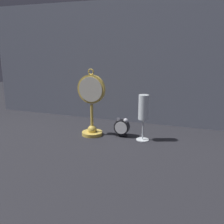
# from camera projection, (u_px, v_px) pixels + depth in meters

# --- Properties ---
(ground_plane) EXTENTS (4.00, 4.00, 0.00)m
(ground_plane) POSITION_uv_depth(u_px,v_px,m) (106.00, 139.00, 1.17)
(ground_plane) COLOR #232328
(fabric_backdrop_drape) EXTENTS (1.75, 0.01, 0.67)m
(fabric_backdrop_drape) POSITION_uv_depth(u_px,v_px,m) (127.00, 63.00, 1.38)
(fabric_backdrop_drape) COLOR slate
(fabric_backdrop_drape) RESTS_ON ground_plane
(pocket_watch_on_stand) EXTENTS (0.14, 0.10, 0.32)m
(pocket_watch_on_stand) POSITION_uv_depth(u_px,v_px,m) (92.00, 107.00, 1.19)
(pocket_watch_on_stand) COLOR gold
(pocket_watch_on_stand) RESTS_ON ground_plane
(alarm_clock_twin_bell) EXTENTS (0.07, 0.03, 0.09)m
(alarm_clock_twin_bell) POSITION_uv_depth(u_px,v_px,m) (122.00, 126.00, 1.19)
(alarm_clock_twin_bell) COLOR black
(alarm_clock_twin_bell) RESTS_ON ground_plane
(champagne_flute) EXTENTS (0.06, 0.06, 0.21)m
(champagne_flute) POSITION_uv_depth(u_px,v_px,m) (143.00, 110.00, 1.13)
(champagne_flute) COLOR silver
(champagne_flute) RESTS_ON ground_plane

